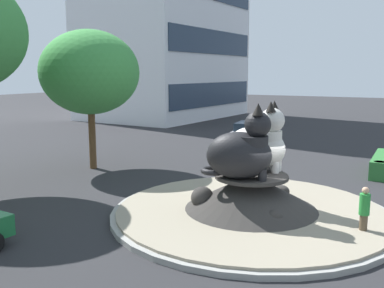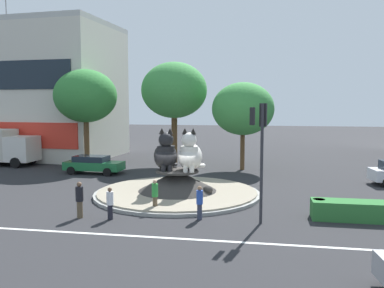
% 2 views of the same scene
% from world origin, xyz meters
% --- Properties ---
extents(ground_plane, '(160.00, 160.00, 0.00)m').
position_xyz_m(ground_plane, '(0.00, 0.00, 0.00)').
color(ground_plane, '#28282B').
extents(roundabout_island, '(9.92, 9.92, 1.51)m').
position_xyz_m(roundabout_island, '(-0.00, 0.01, 0.54)').
color(roundabout_island, gray).
rests_on(roundabout_island, ground).
extents(cat_statue_black, '(2.00, 2.86, 2.54)m').
position_xyz_m(cat_statue_black, '(-0.72, 0.07, 2.44)').
color(cat_statue_black, black).
rests_on(cat_statue_black, roundabout_island).
extents(cat_statue_white, '(1.60, 2.59, 2.55)m').
position_xyz_m(cat_statue_white, '(0.78, 0.04, 2.44)').
color(cat_statue_white, silver).
rests_on(cat_statue_white, roundabout_island).
extents(third_tree_left, '(5.10, 5.10, 7.23)m').
position_xyz_m(third_tree_left, '(3.36, 10.15, 5.05)').
color(third_tree_left, brown).
rests_on(third_tree_left, ground).
extents(pedestrian_green_shirt, '(0.32, 0.32, 1.63)m').
position_xyz_m(pedestrian_green_shirt, '(-0.35, -3.79, 0.87)').
color(pedestrian_green_shirt, brown).
rests_on(pedestrian_green_shirt, ground).
extents(sedan_on_far_lane, '(4.27, 2.37, 1.64)m').
position_xyz_m(sedan_on_far_lane, '(14.27, 5.47, 0.85)').
color(sedan_on_far_lane, silver).
rests_on(sedan_on_far_lane, ground).
extents(litter_bin, '(0.56, 0.56, 0.90)m').
position_xyz_m(litter_bin, '(7.73, -3.56, 0.45)').
color(litter_bin, '#2D4233').
rests_on(litter_bin, ground).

